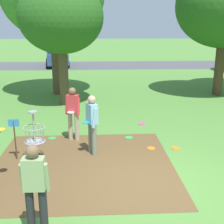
% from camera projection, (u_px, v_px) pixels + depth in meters
% --- Properties ---
extents(ground_plane, '(160.00, 160.00, 0.00)m').
position_uv_depth(ground_plane, '(154.00, 184.00, 6.86)').
color(ground_plane, '#518438').
extents(dirt_tee_pad, '(4.71, 4.42, 0.01)m').
position_uv_depth(dirt_tee_pad, '(84.00, 164.00, 7.83)').
color(dirt_tee_pad, brown).
rests_on(dirt_tee_pad, ground).
extents(disc_golf_basket, '(0.98, 0.58, 1.39)m').
position_uv_depth(disc_golf_basket, '(32.00, 134.00, 7.89)').
color(disc_golf_basket, '#9E9EA3').
rests_on(disc_golf_basket, ground).
extents(player_foreground_watching, '(0.45, 0.49, 1.71)m').
position_uv_depth(player_foreground_watching, '(92.00, 121.00, 8.24)').
color(player_foreground_watching, slate).
rests_on(player_foreground_watching, ground).
extents(player_waiting_left, '(0.47, 0.40, 1.71)m').
position_uv_depth(player_waiting_left, '(35.00, 186.00, 4.91)').
color(player_waiting_left, '#232328').
rests_on(player_waiting_left, ground).
extents(player_waiting_right, '(0.50, 0.44, 1.71)m').
position_uv_depth(player_waiting_right, '(73.00, 111.00, 9.27)').
color(player_waiting_right, tan).
rests_on(player_waiting_right, ground).
extents(frisbee_near_basket, '(0.26, 0.26, 0.02)m').
position_uv_depth(frisbee_near_basket, '(129.00, 138.00, 9.69)').
color(frisbee_near_basket, green).
rests_on(frisbee_near_basket, ground).
extents(frisbee_far_left, '(0.25, 0.25, 0.02)m').
position_uv_depth(frisbee_far_left, '(151.00, 148.00, 8.84)').
color(frisbee_far_left, orange).
rests_on(frisbee_far_left, ground).
extents(frisbee_far_right, '(0.26, 0.26, 0.02)m').
position_uv_depth(frisbee_far_right, '(176.00, 148.00, 8.84)').
color(frisbee_far_right, orange).
rests_on(frisbee_far_right, ground).
extents(frisbee_scattered_a, '(0.26, 0.26, 0.02)m').
position_uv_depth(frisbee_scattered_a, '(52.00, 138.00, 9.63)').
color(frisbee_scattered_a, green).
rests_on(frisbee_scattered_a, ground).
extents(frisbee_scattered_b, '(0.25, 0.25, 0.02)m').
position_uv_depth(frisbee_scattered_b, '(142.00, 124.00, 11.07)').
color(frisbee_scattered_b, '#E53D99').
rests_on(frisbee_scattered_b, ground).
extents(tree_mid_center, '(3.69, 3.69, 5.45)m').
position_uv_depth(tree_mid_center, '(61.00, 18.00, 12.78)').
color(tree_mid_center, brown).
rests_on(tree_mid_center, ground).
extents(parking_lot_strip, '(36.00, 6.00, 0.01)m').
position_uv_depth(parking_lot_strip, '(110.00, 65.00, 27.58)').
color(parking_lot_strip, '#4C4C51').
rests_on(parking_lot_strip, ground).
extents(parked_car_leftmost, '(2.46, 4.43, 1.84)m').
position_uv_depth(parked_car_leftmost, '(57.00, 56.00, 26.50)').
color(parked_car_leftmost, '#2D4784').
rests_on(parked_car_leftmost, ground).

